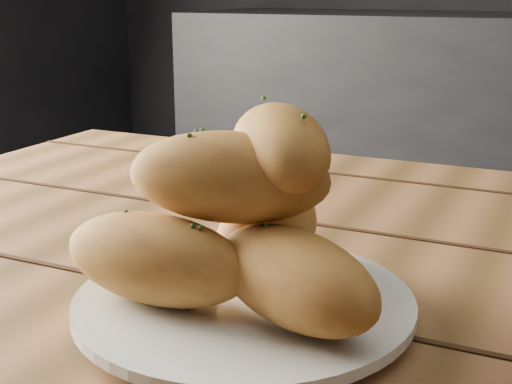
% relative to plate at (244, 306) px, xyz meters
% --- Properties ---
extents(plate, '(0.24, 0.24, 0.02)m').
position_rel_plate_xyz_m(plate, '(0.00, 0.00, 0.00)').
color(plate, silver).
rests_on(plate, table).
extents(bread_rolls, '(0.25, 0.21, 0.13)m').
position_rel_plate_xyz_m(bread_rolls, '(-0.00, 0.00, 0.06)').
color(bread_rolls, '#B68332').
rests_on(bread_rolls, plate).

